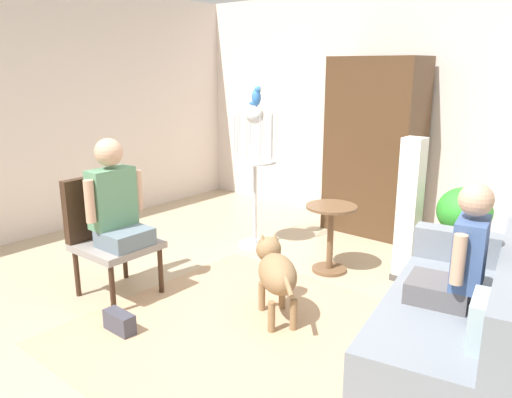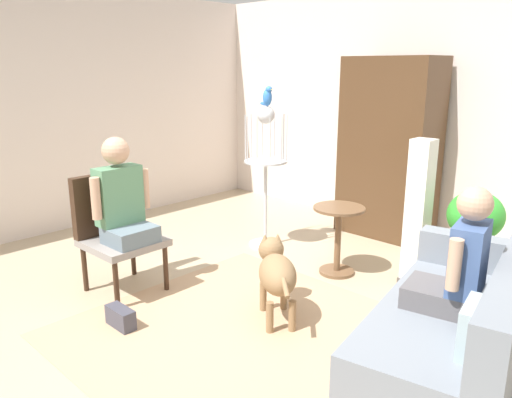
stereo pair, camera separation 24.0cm
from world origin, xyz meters
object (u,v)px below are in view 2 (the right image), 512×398
(couch, at_px, (458,328))
(armchair, at_px, (114,224))
(bird_cage_stand, at_px, (266,168))
(handbag, at_px, (121,317))
(parrot, at_px, (267,96))
(person_on_couch, at_px, (459,262))
(round_end_table, at_px, (338,234))
(column_lamp, at_px, (418,215))
(potted_plant, at_px, (475,225))
(armoire_cabinet, at_px, (389,149))
(person_on_armchair, at_px, (122,198))
(dog, at_px, (276,271))

(couch, xyz_separation_m, armchair, (-2.72, -0.84, 0.29))
(bird_cage_stand, xyz_separation_m, handbag, (0.43, -2.06, -0.80))
(parrot, relative_size, handbag, 0.76)
(couch, height_order, parrot, parrot)
(person_on_couch, distance_m, handbag, 2.43)
(round_end_table, bearing_deg, armchair, -127.73)
(person_on_couch, distance_m, parrot, 2.72)
(couch, relative_size, round_end_table, 2.92)
(couch, bearing_deg, person_on_couch, -127.76)
(person_on_couch, distance_m, column_lamp, 1.35)
(potted_plant, xyz_separation_m, handbag, (-1.60, -2.56, -0.50))
(round_end_table, xyz_separation_m, column_lamp, (0.64, 0.27, 0.26))
(round_end_table, xyz_separation_m, handbag, (-0.58, -1.99, -0.32))
(handbag, bearing_deg, column_lamp, 61.72)
(couch, distance_m, person_on_couch, 0.46)
(parrot, height_order, armoire_cabinet, armoire_cabinet)
(person_on_armchair, xyz_separation_m, handbag, (0.51, -0.38, -0.77))
(person_on_couch, bearing_deg, handbag, -149.59)
(bird_cage_stand, bearing_deg, armoire_cabinet, 60.70)
(person_on_armchair, relative_size, round_end_table, 1.34)
(parrot, distance_m, handbag, 2.61)
(column_lamp, height_order, armoire_cabinet, armoire_cabinet)
(person_on_armchair, distance_m, dog, 1.45)
(parrot, bearing_deg, armoire_cabinet, 61.36)
(armchair, bearing_deg, person_on_couch, 16.67)
(armchair, distance_m, person_on_couch, 2.81)
(potted_plant, height_order, column_lamp, column_lamp)
(bird_cage_stand, distance_m, parrot, 0.74)
(dog, height_order, potted_plant, potted_plant)
(armchair, height_order, handbag, armchair)
(person_on_armchair, xyz_separation_m, column_lamp, (1.73, 1.88, -0.19))
(couch, height_order, potted_plant, potted_plant)
(bird_cage_stand, xyz_separation_m, potted_plant, (2.03, 0.50, -0.30))
(person_on_armchair, distance_m, round_end_table, 1.99)
(person_on_armchair, height_order, parrot, parrot)
(couch, xyz_separation_m, bird_cage_stand, (-2.47, 0.84, 0.58))
(parrot, xyz_separation_m, armoire_cabinet, (0.70, 1.28, -0.61))
(potted_plant, bearing_deg, person_on_armchair, -134.12)
(bird_cage_stand, relative_size, parrot, 7.50)
(column_lamp, xyz_separation_m, handbag, (-1.22, -2.26, -0.58))
(person_on_armchair, bearing_deg, dog, 23.84)
(parrot, bearing_deg, round_end_table, -4.44)
(handbag, bearing_deg, dog, 51.71)
(bird_cage_stand, bearing_deg, armchair, -98.14)
(person_on_couch, height_order, round_end_table, person_on_couch)
(bird_cage_stand, height_order, parrot, parrot)
(potted_plant, bearing_deg, couch, -71.52)
(armchair, xyz_separation_m, column_lamp, (1.89, 1.88, 0.07))
(dog, bearing_deg, round_end_table, 98.80)
(round_end_table, bearing_deg, parrot, 175.56)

